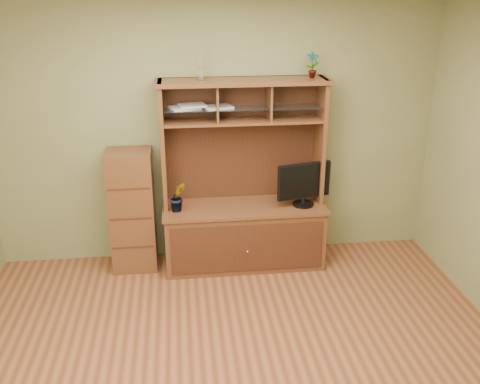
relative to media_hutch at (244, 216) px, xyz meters
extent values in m
cube|color=brown|center=(-0.25, -1.73, -0.53)|extent=(4.50, 4.00, 0.02)
cube|color=olive|center=(-0.25, 0.28, 0.83)|extent=(4.50, 0.02, 2.70)
cube|color=#4D2916|center=(0.00, -0.02, -0.21)|extent=(1.60, 0.55, 0.62)
cube|color=#34180E|center=(0.00, -0.30, -0.21)|extent=(1.50, 0.01, 0.50)
sphere|color=silver|center=(0.00, -0.32, -0.24)|extent=(0.02, 0.02, 0.02)
cube|color=#4D2916|center=(0.00, -0.02, 0.11)|extent=(1.64, 0.59, 0.03)
cube|color=#4D2916|center=(-0.78, 0.08, 0.75)|extent=(0.04, 0.35, 1.25)
cube|color=#4D2916|center=(0.78, 0.08, 0.75)|extent=(0.04, 0.35, 1.25)
cube|color=#34180E|center=(0.00, 0.24, 0.75)|extent=(1.52, 0.02, 1.25)
cube|color=#4D2916|center=(0.00, 0.08, 1.36)|extent=(1.66, 0.40, 0.04)
cube|color=#4D2916|center=(0.00, 0.08, 0.98)|extent=(1.52, 0.32, 0.02)
cube|color=#4D2916|center=(-0.25, 0.08, 1.16)|extent=(0.02, 0.31, 0.35)
cube|color=#4D2916|center=(0.25, 0.08, 1.16)|extent=(0.02, 0.31, 0.35)
cube|color=silver|center=(0.00, 0.07, 1.11)|extent=(1.50, 0.27, 0.01)
cylinder|color=black|center=(0.59, -0.08, 0.14)|extent=(0.22, 0.22, 0.02)
cylinder|color=black|center=(0.59, -0.08, 0.18)|extent=(0.04, 0.04, 0.07)
cube|color=black|center=(0.59, -0.08, 0.39)|extent=(0.55, 0.17, 0.36)
imported|color=#315F20|center=(-0.66, -0.08, 0.28)|extent=(0.19, 0.17, 0.30)
imported|color=#2B6F26|center=(0.66, 0.08, 1.50)|extent=(0.13, 0.09, 0.25)
cylinder|color=silver|center=(-0.39, 0.08, 1.43)|extent=(0.06, 0.06, 0.11)
cylinder|color=olive|center=(-0.39, 0.08, 1.59)|extent=(0.04, 0.04, 0.20)
cube|color=#ACACB1|center=(-0.56, 0.08, 1.12)|extent=(0.32, 0.28, 0.02)
cube|color=#ACACB1|center=(-0.49, 0.08, 1.14)|extent=(0.28, 0.24, 0.02)
cube|color=#ACACB1|center=(-0.24, 0.08, 1.12)|extent=(0.31, 0.27, 0.02)
cube|color=#4D2916|center=(-1.12, 0.05, 0.10)|extent=(0.44, 0.40, 1.24)
cube|color=#34180E|center=(-1.12, -0.15, -0.21)|extent=(0.40, 0.01, 0.02)
cube|color=#34180E|center=(-1.12, -0.15, 0.10)|extent=(0.40, 0.01, 0.01)
cube|color=#34180E|center=(-1.12, -0.15, 0.41)|extent=(0.40, 0.01, 0.01)
camera|label=1|loc=(-0.62, -4.95, 2.24)|focal=40.00mm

